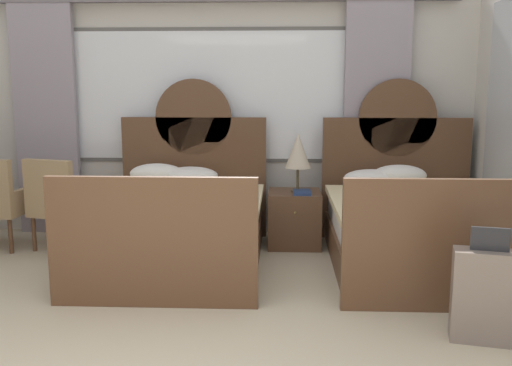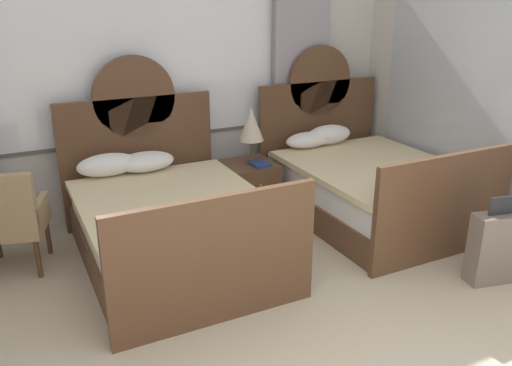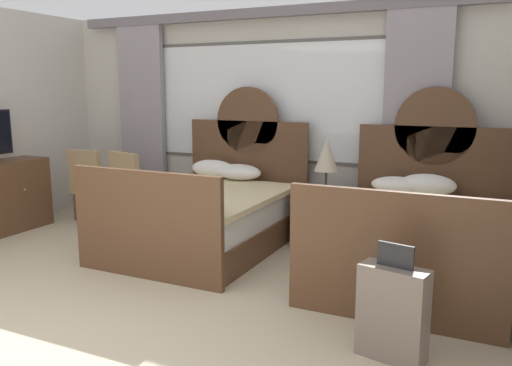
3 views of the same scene
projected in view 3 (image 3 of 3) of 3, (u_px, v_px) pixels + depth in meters
name	position (u px, v px, depth m)	size (l,w,h in m)	color
wall_back_window	(266.00, 114.00, 6.49)	(5.86, 0.22, 2.70)	beige
bed_near_window	(208.00, 213.00, 5.68)	(1.59, 2.16, 1.75)	brown
bed_near_mirror	(415.00, 238.00, 4.75)	(1.59, 2.16, 1.75)	brown
nightstand_between_beds	(322.00, 218.00, 5.81)	(0.55, 0.57, 0.58)	brown
table_lamp_on_nightstand	(327.00, 156.00, 5.67)	(0.27, 0.27, 0.61)	brown
book_on_nightstand	(326.00, 194.00, 5.63)	(0.18, 0.26, 0.03)	navy
armchair_by_window_left	(135.00, 185.00, 6.54)	(0.67, 0.67, 0.95)	tan
armchair_by_window_centre	(94.00, 181.00, 6.82)	(0.59, 0.59, 0.95)	tan
suitcase_on_floor	(393.00, 313.00, 3.30)	(0.46, 0.27, 0.77)	#75665B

